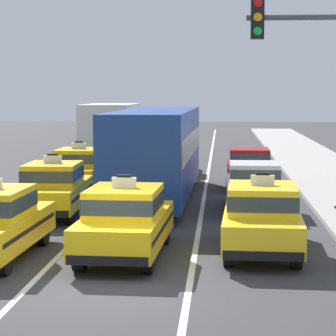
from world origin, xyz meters
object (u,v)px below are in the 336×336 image
object	(u,v)px
sedan_right_second	(254,185)
sedan_right_third	(249,166)
sedan_left_fifth	(133,142)
taxi_left_third	(80,169)
box_truck_left_fourth	(113,134)
bus_center_second	(157,149)
taxi_left_second	(54,188)
taxi_center_third	(171,154)
taxi_right_nearest	(262,217)
taxi_center_nearest	(125,220)

from	to	relation	value
sedan_right_second	sedan_right_third	world-z (taller)	same
sedan_left_fifth	sedan_right_third	xyz separation A→B (m)	(6.42, -13.64, 0.00)
sedan_right_second	sedan_right_third	xyz separation A→B (m)	(0.07, 5.93, 0.00)
taxi_left_third	box_truck_left_fourth	size ratio (longest dim) A/B	0.65
bus_center_second	box_truck_left_fourth	bearing A→B (deg)	107.19
taxi_left_second	sedan_right_third	xyz separation A→B (m)	(6.35, 7.29, -0.03)
sedan_right_second	sedan_right_third	bearing A→B (deg)	89.34
box_truck_left_fourth	sedan_right_third	xyz separation A→B (m)	(6.50, -6.38, -0.93)
box_truck_left_fourth	sedan_left_fifth	distance (m)	7.32
taxi_left_third	box_truck_left_fourth	bearing A→B (deg)	88.93
sedan_left_fifth	sedan_right_third	bearing A→B (deg)	-64.81
taxi_center_third	sedan_right_third	bearing A→B (deg)	-55.25
sedan_left_fifth	bus_center_second	bearing A→B (deg)	-80.15
taxi_center_third	taxi_right_nearest	xyz separation A→B (m)	(3.39, -17.27, 0.00)
sedan_left_fifth	sedan_right_third	distance (m)	15.07
bus_center_second	taxi_center_third	xyz separation A→B (m)	(-0.10, 8.62, -0.94)
bus_center_second	taxi_right_nearest	xyz separation A→B (m)	(3.29, -8.65, -0.94)
sedan_right_third	taxi_left_second	bearing A→B (deg)	-131.06
bus_center_second	sedan_right_third	distance (m)	5.02
taxi_left_third	taxi_right_nearest	xyz separation A→B (m)	(6.50, -10.59, 0.00)
taxi_left_second	taxi_left_third	size ratio (longest dim) A/B	1.01
taxi_center_third	sedan_left_fifth	bearing A→B (deg)	108.63
taxi_right_nearest	taxi_center_nearest	bearing A→B (deg)	-168.06
taxi_center_nearest	taxi_right_nearest	size ratio (longest dim) A/B	1.00
taxi_center_third	taxi_left_second	bearing A→B (deg)	-102.80
taxi_center_nearest	taxi_left_third	bearing A→B (deg)	106.23
box_truck_left_fourth	taxi_right_nearest	world-z (taller)	box_truck_left_fourth
sedan_left_fifth	bus_center_second	size ratio (longest dim) A/B	0.39
taxi_center_nearest	taxi_right_nearest	world-z (taller)	same
sedan_left_fifth	taxi_center_nearest	size ratio (longest dim) A/B	0.94
taxi_left_third	taxi_center_third	distance (m)	7.37
sedan_left_fifth	taxi_right_nearest	size ratio (longest dim) A/B	0.94
taxi_left_third	taxi_center_third	world-z (taller)	same
sedan_left_fifth	bus_center_second	world-z (taller)	bus_center_second
bus_center_second	sedan_right_third	world-z (taller)	bus_center_second
taxi_left_second	taxi_center_third	xyz separation A→B (m)	(2.82, 12.39, 0.00)
taxi_left_third	bus_center_second	distance (m)	3.87
taxi_left_third	taxi_center_third	bearing A→B (deg)	65.01
taxi_left_second	taxi_center_nearest	xyz separation A→B (m)	(2.98, -5.56, 0.00)
sedan_right_second	taxi_right_nearest	bearing A→B (deg)	-90.75
taxi_center_third	sedan_right_second	xyz separation A→B (m)	(3.47, -11.03, -0.03)
taxi_left_third	taxi_center_nearest	distance (m)	11.74
box_truck_left_fourth	bus_center_second	distance (m)	10.36
taxi_left_third	sedan_left_fifth	xyz separation A→B (m)	(0.23, 15.22, -0.03)
taxi_left_second	taxi_right_nearest	world-z (taller)	same
sedan_right_second	taxi_left_third	bearing A→B (deg)	146.54
taxi_left_third	box_truck_left_fourth	world-z (taller)	box_truck_left_fourth
box_truck_left_fourth	taxi_center_nearest	size ratio (longest dim) A/B	1.51
taxi_center_third	sedan_right_second	distance (m)	11.56
taxi_right_nearest	bus_center_second	bearing A→B (deg)	110.82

